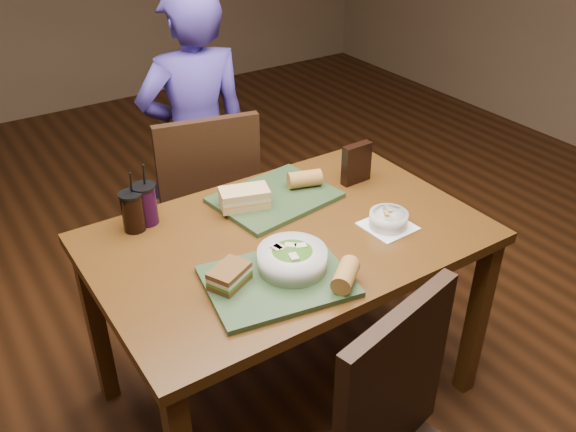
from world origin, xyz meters
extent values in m
plane|color=#381C0B|center=(0.00, 0.00, 0.00)|extent=(6.00, 6.00, 0.00)
cube|color=#4E2E0F|center=(0.60, -0.38, 0.35)|extent=(0.06, 0.06, 0.71)
cube|color=#4E2E0F|center=(-0.60, 0.38, 0.35)|extent=(0.06, 0.06, 0.71)
cube|color=#4E2E0F|center=(0.60, 0.38, 0.35)|extent=(0.06, 0.06, 0.71)
cube|color=#4E2E0F|center=(0.00, 0.00, 0.73)|extent=(1.30, 0.85, 0.04)
cube|color=black|center=(-0.15, -0.69, 0.72)|extent=(0.42, 0.13, 0.50)
cube|color=black|center=(-0.01, 0.75, 0.45)|extent=(0.50, 0.50, 0.04)
cube|color=black|center=(-0.01, 0.56, 0.72)|extent=(0.42, 0.13, 0.50)
cube|color=black|center=(-0.19, 0.57, 0.21)|extent=(0.04, 0.04, 0.43)
cube|color=black|center=(0.17, 0.57, 0.21)|extent=(0.04, 0.04, 0.43)
cube|color=black|center=(-0.19, 0.93, 0.21)|extent=(0.04, 0.04, 0.43)
cube|color=black|center=(0.17, 0.93, 0.21)|extent=(0.04, 0.04, 0.43)
imported|color=#41328B|center=(0.11, 0.93, 0.71)|extent=(0.56, 0.40, 1.41)
cube|color=#2A4122|center=(-0.18, -0.21, 0.76)|extent=(0.47, 0.39, 0.02)
cube|color=#2A4122|center=(0.09, 0.22, 0.76)|extent=(0.46, 0.37, 0.02)
cylinder|color=silver|center=(-0.11, -0.19, 0.80)|extent=(0.21, 0.21, 0.06)
ellipsoid|color=#427219|center=(-0.11, -0.19, 0.81)|extent=(0.17, 0.17, 0.05)
cube|color=beige|center=(-0.13, -0.22, 0.83)|extent=(0.03, 0.04, 0.01)
cube|color=beige|center=(-0.10, -0.17, 0.83)|extent=(0.04, 0.04, 0.01)
cube|color=beige|center=(-0.08, -0.19, 0.83)|extent=(0.04, 0.04, 0.01)
cube|color=beige|center=(-0.14, -0.15, 0.83)|extent=(0.03, 0.04, 0.01)
cube|color=beige|center=(-0.13, -0.16, 0.83)|extent=(0.03, 0.04, 0.01)
cube|color=white|center=(0.31, -0.15, 0.75)|extent=(0.17, 0.17, 0.00)
cylinder|color=silver|center=(0.31, -0.15, 0.78)|extent=(0.13, 0.13, 0.05)
cylinder|color=black|center=(0.31, -0.15, 0.80)|extent=(0.11, 0.11, 0.01)
cube|color=#B28947|center=(0.32, -0.15, 0.81)|extent=(0.02, 0.02, 0.01)
cube|color=#B28947|center=(0.29, -0.16, 0.81)|extent=(0.02, 0.02, 0.01)
cube|color=#B28947|center=(0.30, -0.15, 0.81)|extent=(0.02, 0.02, 0.01)
cube|color=#593819|center=(-0.31, -0.15, 0.78)|extent=(0.14, 0.13, 0.02)
cube|color=#3F721E|center=(-0.31, -0.15, 0.79)|extent=(0.14, 0.13, 0.01)
cube|color=beige|center=(-0.31, -0.15, 0.80)|extent=(0.14, 0.13, 0.01)
cube|color=#593819|center=(-0.31, -0.15, 0.82)|extent=(0.14, 0.13, 0.02)
cube|color=tan|center=(-0.05, 0.21, 0.78)|extent=(0.19, 0.14, 0.02)
cube|color=orange|center=(-0.05, 0.21, 0.80)|extent=(0.19, 0.14, 0.01)
cube|color=beige|center=(-0.05, 0.21, 0.81)|extent=(0.19, 0.14, 0.01)
cube|color=tan|center=(-0.05, 0.21, 0.82)|extent=(0.19, 0.14, 0.02)
cylinder|color=#AD7533|center=(-0.02, -0.34, 0.80)|extent=(0.13, 0.12, 0.06)
cylinder|color=#AD7533|center=(0.22, 0.21, 0.80)|extent=(0.14, 0.10, 0.06)
cylinder|color=black|center=(-0.42, 0.31, 0.82)|extent=(0.08, 0.08, 0.13)
cylinder|color=black|center=(-0.42, 0.31, 0.89)|extent=(0.08, 0.08, 0.01)
cylinder|color=black|center=(-0.41, 0.31, 0.93)|extent=(0.01, 0.02, 0.09)
cylinder|color=black|center=(-0.37, 0.33, 0.82)|extent=(0.08, 0.08, 0.14)
cylinder|color=black|center=(-0.37, 0.33, 0.89)|extent=(0.08, 0.08, 0.01)
cylinder|color=black|center=(-0.36, 0.33, 0.93)|extent=(0.01, 0.02, 0.09)
cube|color=black|center=(0.42, 0.16, 0.83)|extent=(0.12, 0.04, 0.16)
camera|label=1|loc=(-0.95, -1.43, 1.88)|focal=38.00mm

